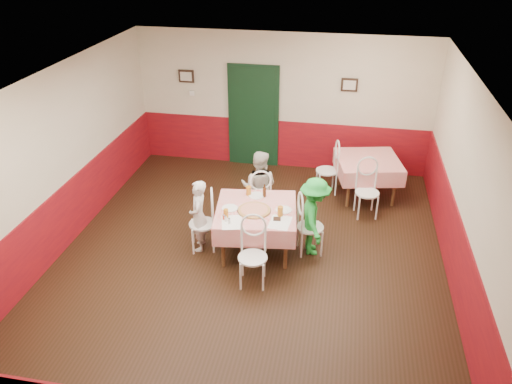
% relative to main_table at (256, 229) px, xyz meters
% --- Properties ---
extents(floor, '(7.00, 7.00, 0.00)m').
position_rel_main_table_xyz_m(floor, '(-0.05, -0.30, -0.38)').
color(floor, black).
rests_on(floor, ground).
extents(ceiling, '(7.00, 7.00, 0.00)m').
position_rel_main_table_xyz_m(ceiling, '(-0.05, -0.30, 2.42)').
color(ceiling, white).
rests_on(ceiling, back_wall).
extents(back_wall, '(6.00, 0.10, 2.80)m').
position_rel_main_table_xyz_m(back_wall, '(-0.05, 3.20, 1.02)').
color(back_wall, beige).
rests_on(back_wall, ground).
extents(front_wall, '(6.00, 0.10, 2.80)m').
position_rel_main_table_xyz_m(front_wall, '(-0.05, -3.80, 1.02)').
color(front_wall, beige).
rests_on(front_wall, ground).
extents(left_wall, '(0.10, 7.00, 2.80)m').
position_rel_main_table_xyz_m(left_wall, '(-3.05, -0.30, 1.02)').
color(left_wall, beige).
rests_on(left_wall, ground).
extents(right_wall, '(0.10, 7.00, 2.80)m').
position_rel_main_table_xyz_m(right_wall, '(2.95, -0.30, 1.02)').
color(right_wall, beige).
rests_on(right_wall, ground).
extents(wainscot_back, '(6.00, 0.03, 1.00)m').
position_rel_main_table_xyz_m(wainscot_back, '(-0.05, 3.19, 0.12)').
color(wainscot_back, maroon).
rests_on(wainscot_back, ground).
extents(wainscot_left, '(0.03, 7.00, 1.00)m').
position_rel_main_table_xyz_m(wainscot_left, '(-3.03, -0.30, 0.12)').
color(wainscot_left, maroon).
rests_on(wainscot_left, ground).
extents(wainscot_right, '(0.03, 7.00, 1.00)m').
position_rel_main_table_xyz_m(wainscot_right, '(2.94, -0.30, 0.12)').
color(wainscot_right, maroon).
rests_on(wainscot_right, ground).
extents(door, '(0.96, 0.06, 2.10)m').
position_rel_main_table_xyz_m(door, '(-0.65, 3.15, 0.68)').
color(door, black).
rests_on(door, ground).
extents(picture_left, '(0.32, 0.03, 0.26)m').
position_rel_main_table_xyz_m(picture_left, '(-2.05, 3.15, 1.48)').
color(picture_left, black).
rests_on(picture_left, back_wall).
extents(picture_right, '(0.32, 0.03, 0.26)m').
position_rel_main_table_xyz_m(picture_right, '(1.25, 3.15, 1.48)').
color(picture_right, black).
rests_on(picture_right, back_wall).
extents(thermostat, '(0.10, 0.03, 0.10)m').
position_rel_main_table_xyz_m(thermostat, '(-1.95, 3.15, 1.12)').
color(thermostat, white).
rests_on(thermostat, back_wall).
extents(main_table, '(1.37, 1.37, 0.77)m').
position_rel_main_table_xyz_m(main_table, '(0.00, 0.00, 0.00)').
color(main_table, red).
rests_on(main_table, ground).
extents(second_table, '(1.33, 1.33, 0.77)m').
position_rel_main_table_xyz_m(second_table, '(1.73, 2.16, 0.00)').
color(second_table, red).
rests_on(second_table, ground).
extents(chair_left, '(0.53, 0.53, 0.90)m').
position_rel_main_table_xyz_m(chair_left, '(-0.84, -0.11, 0.08)').
color(chair_left, white).
rests_on(chair_left, ground).
extents(chair_right, '(0.52, 0.52, 0.90)m').
position_rel_main_table_xyz_m(chair_right, '(0.84, 0.11, 0.08)').
color(chair_right, white).
rests_on(chair_right, ground).
extents(chair_far, '(0.54, 0.54, 0.90)m').
position_rel_main_table_xyz_m(chair_far, '(-0.11, 0.84, 0.08)').
color(chair_far, white).
rests_on(chair_far, ground).
extents(chair_near, '(0.47, 0.47, 0.90)m').
position_rel_main_table_xyz_m(chair_near, '(0.11, -0.84, 0.08)').
color(chair_near, white).
rests_on(chair_near, ground).
extents(chair_second_a, '(0.50, 0.50, 0.90)m').
position_rel_main_table_xyz_m(chair_second_a, '(0.98, 2.16, 0.08)').
color(chair_second_a, white).
rests_on(chair_second_a, ground).
extents(chair_second_b, '(0.50, 0.50, 0.90)m').
position_rel_main_table_xyz_m(chair_second_b, '(1.73, 1.41, 0.08)').
color(chair_second_b, white).
rests_on(chair_second_b, ground).
extents(pizza, '(0.55, 0.55, 0.03)m').
position_rel_main_table_xyz_m(pizza, '(-0.02, -0.07, 0.40)').
color(pizza, '#B74723').
rests_on(pizza, main_table).
extents(plate_left, '(0.28, 0.28, 0.01)m').
position_rel_main_table_xyz_m(plate_left, '(-0.40, -0.08, 0.39)').
color(plate_left, white).
rests_on(plate_left, main_table).
extents(plate_right, '(0.28, 0.28, 0.01)m').
position_rel_main_table_xyz_m(plate_right, '(0.42, 0.02, 0.39)').
color(plate_right, white).
rests_on(plate_right, main_table).
extents(plate_far, '(0.28, 0.28, 0.01)m').
position_rel_main_table_xyz_m(plate_far, '(-0.07, 0.39, 0.39)').
color(plate_far, white).
rests_on(plate_far, main_table).
extents(glass_a, '(0.08, 0.08, 0.13)m').
position_rel_main_table_xyz_m(glass_a, '(-0.39, -0.33, 0.45)').
color(glass_a, '#BF7219').
rests_on(glass_a, main_table).
extents(glass_b, '(0.09, 0.09, 0.15)m').
position_rel_main_table_xyz_m(glass_b, '(0.40, -0.14, 0.46)').
color(glass_b, '#BF7219').
rests_on(glass_b, main_table).
extents(glass_c, '(0.09, 0.09, 0.15)m').
position_rel_main_table_xyz_m(glass_c, '(-0.20, 0.41, 0.46)').
color(glass_c, '#BF7219').
rests_on(glass_c, main_table).
extents(beer_bottle, '(0.06, 0.06, 0.20)m').
position_rel_main_table_xyz_m(beer_bottle, '(0.06, 0.39, 0.48)').
color(beer_bottle, '#381C0A').
rests_on(beer_bottle, main_table).
extents(shaker_a, '(0.04, 0.04, 0.09)m').
position_rel_main_table_xyz_m(shaker_a, '(-0.37, -0.45, 0.43)').
color(shaker_a, silver).
rests_on(shaker_a, main_table).
extents(shaker_b, '(0.04, 0.04, 0.09)m').
position_rel_main_table_xyz_m(shaker_b, '(-0.30, -0.50, 0.43)').
color(shaker_b, silver).
rests_on(shaker_b, main_table).
extents(shaker_c, '(0.04, 0.04, 0.09)m').
position_rel_main_table_xyz_m(shaker_c, '(-0.41, -0.40, 0.43)').
color(shaker_c, '#B23319').
rests_on(shaker_c, main_table).
extents(menu_left, '(0.40, 0.47, 0.00)m').
position_rel_main_table_xyz_m(menu_left, '(-0.27, -0.46, 0.39)').
color(menu_left, white).
rests_on(menu_left, main_table).
extents(menu_right, '(0.33, 0.42, 0.00)m').
position_rel_main_table_xyz_m(menu_right, '(0.42, -0.33, 0.39)').
color(menu_right, white).
rests_on(menu_right, main_table).
extents(wallet, '(0.12, 0.10, 0.02)m').
position_rel_main_table_xyz_m(wallet, '(0.37, -0.26, 0.40)').
color(wallet, black).
rests_on(wallet, main_table).
extents(diner_left, '(0.36, 0.48, 1.20)m').
position_rel_main_table_xyz_m(diner_left, '(-0.89, -0.12, 0.22)').
color(diner_left, gray).
rests_on(diner_left, ground).
extents(diner_far, '(0.66, 0.53, 1.31)m').
position_rel_main_table_xyz_m(diner_far, '(-0.12, 0.89, 0.28)').
color(diner_far, gray).
rests_on(diner_far, ground).
extents(diner_right, '(0.63, 0.91, 1.29)m').
position_rel_main_table_xyz_m(diner_right, '(0.89, 0.12, 0.27)').
color(diner_right, gray).
rests_on(diner_right, ground).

